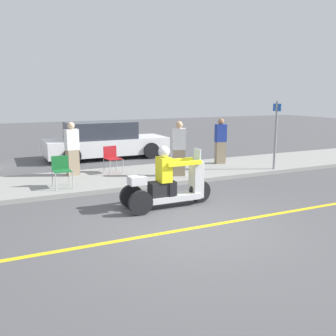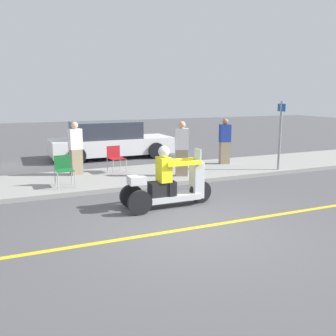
% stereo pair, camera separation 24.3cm
% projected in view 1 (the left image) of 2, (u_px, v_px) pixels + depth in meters
% --- Properties ---
extents(ground_plane, '(60.00, 60.00, 0.00)m').
position_uv_depth(ground_plane, '(194.00, 228.00, 7.21)').
color(ground_plane, '#4C4C4F').
extents(lane_stripe, '(24.00, 0.12, 0.01)m').
position_uv_depth(lane_stripe, '(200.00, 227.00, 7.27)').
color(lane_stripe, gold).
rests_on(lane_stripe, ground).
extents(sidewalk_strip, '(28.00, 2.80, 0.12)m').
position_uv_depth(sidewalk_strip, '(119.00, 178.00, 11.28)').
color(sidewalk_strip, gray).
rests_on(sidewalk_strip, ground).
extents(motorcycle_trike, '(2.15, 0.69, 1.42)m').
position_uv_depth(motorcycle_trike, '(168.00, 185.00, 8.48)').
color(motorcycle_trike, black).
rests_on(motorcycle_trike, ground).
extents(spectator_near_curb, '(0.41, 0.29, 1.59)m').
position_uv_depth(spectator_near_curb, '(220.00, 142.00, 13.15)').
color(spectator_near_curb, gray).
rests_on(spectator_near_curb, sidewalk_strip).
extents(spectator_by_tree, '(0.42, 0.31, 1.61)m').
position_uv_depth(spectator_by_tree, '(72.00, 150.00, 11.20)').
color(spectator_by_tree, gray).
rests_on(spectator_by_tree, sidewalk_strip).
extents(spectator_with_child, '(0.45, 0.35, 1.64)m').
position_uv_depth(spectator_with_child, '(179.00, 150.00, 11.15)').
color(spectator_with_child, gray).
rests_on(spectator_with_child, sidewalk_strip).
extents(folding_chair_curbside, '(0.53, 0.53, 0.82)m').
position_uv_depth(folding_chair_curbside, '(112.00, 157.00, 11.66)').
color(folding_chair_curbside, '#A5A8AD').
rests_on(folding_chair_curbside, sidewalk_strip).
extents(folding_chair_set_back, '(0.48, 0.48, 0.82)m').
position_uv_depth(folding_chair_set_back, '(61.00, 168.00, 9.82)').
color(folding_chair_set_back, '#A5A8AD').
rests_on(folding_chair_set_back, sidewalk_strip).
extents(parked_car_lot_far, '(4.80, 1.97, 1.46)m').
position_uv_depth(parked_car_lot_far, '(105.00, 141.00, 14.95)').
color(parked_car_lot_far, silver).
rests_on(parked_car_lot_far, ground).
extents(street_sign, '(0.08, 0.36, 2.20)m').
position_uv_depth(street_sign, '(276.00, 133.00, 12.07)').
color(street_sign, gray).
rests_on(street_sign, sidewalk_strip).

